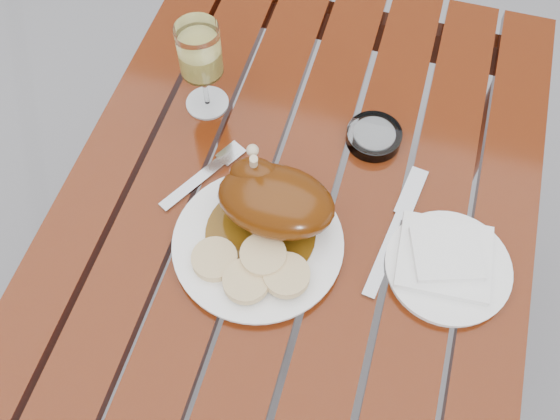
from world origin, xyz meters
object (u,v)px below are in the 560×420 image
object	(u,v)px
table	(289,300)
wine_glass	(202,69)
ashtray	(374,137)
side_plate	(448,268)
dinner_plate	(258,244)

from	to	relation	value
table	wine_glass	size ratio (longest dim) A/B	6.37
wine_glass	ashtray	world-z (taller)	wine_glass
wine_glass	side_plate	size ratio (longest dim) A/B	0.93
table	ashtray	distance (m)	0.44
dinner_plate	wine_glass	xyz separation A→B (m)	(-0.18, 0.26, 0.09)
side_plate	table	bearing A→B (deg)	174.01
table	ashtray	xyz separation A→B (m)	(0.10, 0.19, 0.39)
wine_glass	side_plate	bearing A→B (deg)	-24.29
table	side_plate	size ratio (longest dim) A/B	5.95
side_plate	ashtray	xyz separation A→B (m)	(-0.17, 0.22, 0.00)
dinner_plate	side_plate	world-z (taller)	dinner_plate
dinner_plate	ashtray	xyz separation A→B (m)	(0.14, 0.26, 0.00)
table	wine_glass	xyz separation A→B (m)	(-0.22, 0.19, 0.47)
wine_glass	ashtray	bearing A→B (deg)	0.24
dinner_plate	side_plate	xyz separation A→B (m)	(0.30, 0.04, -0.00)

